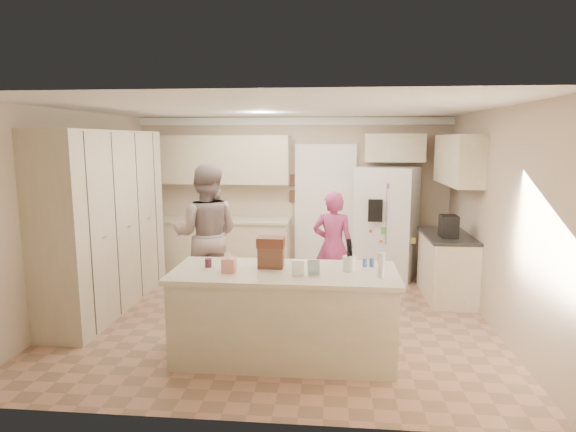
# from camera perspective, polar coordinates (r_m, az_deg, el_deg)

# --- Properties ---
(floor) EXTENTS (5.20, 4.60, 0.02)m
(floor) POSITION_cam_1_polar(r_m,az_deg,el_deg) (6.25, -1.24, -11.98)
(floor) COLOR #AA7A62
(floor) RESTS_ON ground
(ceiling) EXTENTS (5.20, 4.60, 0.02)m
(ceiling) POSITION_cam_1_polar(r_m,az_deg,el_deg) (5.85, -1.33, 12.74)
(ceiling) COLOR white
(ceiling) RESTS_ON wall_back
(wall_back) EXTENTS (5.20, 0.02, 2.60)m
(wall_back) POSITION_cam_1_polar(r_m,az_deg,el_deg) (8.19, 0.58, 2.52)
(wall_back) COLOR #C2AE95
(wall_back) RESTS_ON ground
(wall_front) EXTENTS (5.20, 0.02, 2.60)m
(wall_front) POSITION_cam_1_polar(r_m,az_deg,el_deg) (3.67, -5.46, -5.76)
(wall_front) COLOR #C2AE95
(wall_front) RESTS_ON ground
(wall_left) EXTENTS (0.02, 4.60, 2.60)m
(wall_left) POSITION_cam_1_polar(r_m,az_deg,el_deg) (6.73, -23.95, 0.29)
(wall_left) COLOR #C2AE95
(wall_left) RESTS_ON ground
(wall_right) EXTENTS (0.02, 4.60, 2.60)m
(wall_right) POSITION_cam_1_polar(r_m,az_deg,el_deg) (6.18, 23.52, -0.40)
(wall_right) COLOR #C2AE95
(wall_right) RESTS_ON ground
(crown_back) EXTENTS (5.20, 0.08, 0.12)m
(crown_back) POSITION_cam_1_polar(r_m,az_deg,el_deg) (8.09, 0.57, 11.17)
(crown_back) COLOR white
(crown_back) RESTS_ON wall_back
(pantry_bank) EXTENTS (0.60, 2.60, 2.35)m
(pantry_bank) POSITION_cam_1_polar(r_m,az_deg,el_deg) (6.78, -20.78, -0.53)
(pantry_bank) COLOR beige
(pantry_bank) RESTS_ON floor
(back_base_cab) EXTENTS (2.20, 0.60, 0.88)m
(back_base_cab) POSITION_cam_1_polar(r_m,az_deg,el_deg) (8.21, -7.65, -3.64)
(back_base_cab) COLOR beige
(back_base_cab) RESTS_ON floor
(back_countertop) EXTENTS (2.24, 0.63, 0.04)m
(back_countertop) POSITION_cam_1_polar(r_m,az_deg,el_deg) (8.11, -7.74, -0.48)
(back_countertop) COLOR beige
(back_countertop) RESTS_ON back_base_cab
(back_upper_cab) EXTENTS (2.20, 0.35, 0.80)m
(back_upper_cab) POSITION_cam_1_polar(r_m,az_deg,el_deg) (8.13, -7.68, 6.64)
(back_upper_cab) COLOR beige
(back_upper_cab) RESTS_ON wall_back
(doorway_opening) EXTENTS (0.90, 0.06, 2.10)m
(doorway_opening) POSITION_cam_1_polar(r_m,az_deg,el_deg) (8.16, 4.41, 0.70)
(doorway_opening) COLOR black
(doorway_opening) RESTS_ON floor
(doorway_casing) EXTENTS (1.02, 0.03, 2.22)m
(doorway_casing) POSITION_cam_1_polar(r_m,az_deg,el_deg) (8.13, 4.41, 0.67)
(doorway_casing) COLOR white
(doorway_casing) RESTS_ON floor
(wall_frame_upper) EXTENTS (0.15, 0.02, 0.20)m
(wall_frame_upper) POSITION_cam_1_polar(r_m,az_deg,el_deg) (8.12, 0.70, 4.24)
(wall_frame_upper) COLOR brown
(wall_frame_upper) RESTS_ON wall_back
(wall_frame_lower) EXTENTS (0.15, 0.02, 0.20)m
(wall_frame_lower) POSITION_cam_1_polar(r_m,az_deg,el_deg) (8.15, 0.70, 2.35)
(wall_frame_lower) COLOR brown
(wall_frame_lower) RESTS_ON wall_back
(refrigerator) EXTENTS (1.09, 0.98, 1.80)m
(refrigerator) POSITION_cam_1_polar(r_m,az_deg,el_deg) (7.94, 11.62, -0.78)
(refrigerator) COLOR white
(refrigerator) RESTS_ON floor
(fridge_seam) EXTENTS (0.02, 0.02, 1.78)m
(fridge_seam) POSITION_cam_1_polar(r_m,az_deg,el_deg) (7.60, 11.90, -1.24)
(fridge_seam) COLOR gray
(fridge_seam) RESTS_ON refrigerator
(fridge_dispenser) EXTENTS (0.22, 0.03, 0.35)m
(fridge_dispenser) POSITION_cam_1_polar(r_m,az_deg,el_deg) (7.53, 10.31, 0.64)
(fridge_dispenser) COLOR black
(fridge_dispenser) RESTS_ON refrigerator
(fridge_handle_l) EXTENTS (0.02, 0.02, 0.85)m
(fridge_handle_l) POSITION_cam_1_polar(r_m,az_deg,el_deg) (7.55, 11.57, -0.14)
(fridge_handle_l) COLOR silver
(fridge_handle_l) RESTS_ON refrigerator
(fridge_handle_r) EXTENTS (0.02, 0.02, 0.85)m
(fridge_handle_r) POSITION_cam_1_polar(r_m,az_deg,el_deg) (7.56, 12.33, -0.15)
(fridge_handle_r) COLOR silver
(fridge_handle_r) RESTS_ON refrigerator
(over_fridge_cab) EXTENTS (0.95, 0.35, 0.45)m
(over_fridge_cab) POSITION_cam_1_polar(r_m,az_deg,el_deg) (7.98, 12.48, 7.90)
(over_fridge_cab) COLOR beige
(over_fridge_cab) RESTS_ON wall_back
(right_base_cab) EXTENTS (0.60, 1.20, 0.88)m
(right_base_cab) POSITION_cam_1_polar(r_m,az_deg,el_deg) (7.21, 18.28, -5.81)
(right_base_cab) COLOR beige
(right_base_cab) RESTS_ON floor
(right_countertop) EXTENTS (0.63, 1.24, 0.04)m
(right_countertop) POSITION_cam_1_polar(r_m,az_deg,el_deg) (7.11, 18.38, -2.22)
(right_countertop) COLOR #2D2B28
(right_countertop) RESTS_ON right_base_cab
(right_upper_cab) EXTENTS (0.35, 1.50, 0.70)m
(right_upper_cab) POSITION_cam_1_polar(r_m,az_deg,el_deg) (7.22, 19.50, 6.29)
(right_upper_cab) COLOR beige
(right_upper_cab) RESTS_ON wall_right
(coffee_maker) EXTENTS (0.22, 0.28, 0.30)m
(coffee_maker) POSITION_cam_1_polar(r_m,az_deg,el_deg) (6.88, 18.50, -1.15)
(coffee_maker) COLOR black
(coffee_maker) RESTS_ON right_countertop
(island_base) EXTENTS (2.20, 0.90, 0.88)m
(island_base) POSITION_cam_1_polar(r_m,az_deg,el_deg) (5.05, -0.41, -11.77)
(island_base) COLOR beige
(island_base) RESTS_ON floor
(island_top) EXTENTS (2.28, 0.96, 0.05)m
(island_top) POSITION_cam_1_polar(r_m,az_deg,el_deg) (4.91, -0.42, -6.74)
(island_top) COLOR beige
(island_top) RESTS_ON island_base
(utensil_crock) EXTENTS (0.13, 0.13, 0.15)m
(utensil_crock) POSITION_cam_1_polar(r_m,az_deg,el_deg) (4.91, 7.25, -5.60)
(utensil_crock) COLOR white
(utensil_crock) RESTS_ON island_top
(tissue_box) EXTENTS (0.13, 0.13, 0.14)m
(tissue_box) POSITION_cam_1_polar(r_m,az_deg,el_deg) (4.87, -7.03, -5.77)
(tissue_box) COLOR #DF857B
(tissue_box) RESTS_ON island_top
(tissue_plume) EXTENTS (0.08, 0.08, 0.08)m
(tissue_plume) POSITION_cam_1_polar(r_m,az_deg,el_deg) (4.84, -7.05, -4.51)
(tissue_plume) COLOR white
(tissue_plume) RESTS_ON tissue_box
(dollhouse_body) EXTENTS (0.26, 0.18, 0.22)m
(dollhouse_body) POSITION_cam_1_polar(r_m,az_deg,el_deg) (4.98, -2.03, -4.89)
(dollhouse_body) COLOR brown
(dollhouse_body) RESTS_ON island_top
(dollhouse_roof) EXTENTS (0.28, 0.20, 0.10)m
(dollhouse_roof) POSITION_cam_1_polar(r_m,az_deg,el_deg) (4.95, -2.04, -3.09)
(dollhouse_roof) COLOR #592D1E
(dollhouse_roof) RESTS_ON dollhouse_body
(jam_jar) EXTENTS (0.07, 0.07, 0.09)m
(jam_jar) POSITION_cam_1_polar(r_m,az_deg,el_deg) (5.07, -9.43, -5.51)
(jam_jar) COLOR #59263F
(jam_jar) RESTS_ON island_top
(greeting_card_a) EXTENTS (0.12, 0.06, 0.16)m
(greeting_card_a) POSITION_cam_1_polar(r_m,az_deg,el_deg) (4.67, 1.17, -6.22)
(greeting_card_a) COLOR white
(greeting_card_a) RESTS_ON island_top
(greeting_card_b) EXTENTS (0.12, 0.05, 0.16)m
(greeting_card_b) POSITION_cam_1_polar(r_m,az_deg,el_deg) (4.71, 3.05, -6.09)
(greeting_card_b) COLOR silver
(greeting_card_b) RESTS_ON island_top
(water_bottle) EXTENTS (0.07, 0.07, 0.24)m
(water_bottle) POSITION_cam_1_polar(r_m,az_deg,el_deg) (4.72, 11.00, -5.72)
(water_bottle) COLOR silver
(water_bottle) RESTS_ON island_top
(shaker_salt) EXTENTS (0.05, 0.05, 0.09)m
(shaker_salt) POSITION_cam_1_polar(r_m,az_deg,el_deg) (5.09, 9.10, -5.46)
(shaker_salt) COLOR #3F649B
(shaker_salt) RESTS_ON island_top
(shaker_pepper) EXTENTS (0.05, 0.05, 0.09)m
(shaker_pepper) POSITION_cam_1_polar(r_m,az_deg,el_deg) (5.09, 9.89, -5.47)
(shaker_pepper) COLOR #3F649B
(shaker_pepper) RESTS_ON island_top
(teen_boy) EXTENTS (0.97, 0.77, 1.91)m
(teen_boy) POSITION_cam_1_polar(r_m,az_deg,el_deg) (6.62, -9.66, -2.21)
(teen_boy) COLOR gray
(teen_boy) RESTS_ON floor
(teen_girl) EXTENTS (0.60, 0.43, 1.54)m
(teen_girl) POSITION_cam_1_polar(r_m,az_deg,el_deg) (6.67, 5.34, -3.64)
(teen_girl) COLOR #AD4184
(teen_girl) RESTS_ON floor
(fridge_magnets) EXTENTS (0.76, 0.02, 1.44)m
(fridge_magnets) POSITION_cam_1_polar(r_m,az_deg,el_deg) (7.59, 11.91, -1.25)
(fridge_magnets) COLOR tan
(fridge_magnets) RESTS_ON refrigerator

